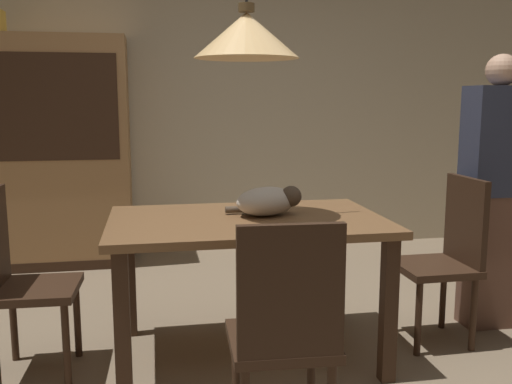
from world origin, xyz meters
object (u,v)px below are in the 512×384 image
at_px(dining_table, 247,237).
at_px(chair_left_side, 18,274).
at_px(chair_right_side, 447,252).
at_px(book_yellow_short, 0,22).
at_px(hutch_bookcase, 60,157).
at_px(person_standing, 494,193).
at_px(cat_sleeping, 269,201).
at_px(pendant_lamp, 246,35).
at_px(chair_near_front, 285,329).

relative_size(dining_table, chair_left_side, 1.51).
height_order(chair_right_side, book_yellow_short, book_yellow_short).
xyz_separation_m(hutch_bookcase, person_standing, (2.70, -1.80, -0.08)).
relative_size(cat_sleeping, pendant_lamp, 0.31).
distance_m(chair_left_side, hutch_bookcase, 2.00).
bearing_deg(chair_right_side, hutch_bookcase, 139.93).
bearing_deg(dining_table, chair_near_front, -90.23).
bearing_deg(pendant_lamp, person_standing, 6.39).
height_order(pendant_lamp, person_standing, pendant_lamp).
xyz_separation_m(dining_table, chair_near_front, (-0.00, -0.88, -0.14)).
height_order(pendant_lamp, hutch_bookcase, pendant_lamp).
relative_size(chair_near_front, chair_left_side, 1.00).
distance_m(chair_near_front, pendant_lamp, 1.45).
relative_size(pendant_lamp, book_yellow_short, 6.50).
bearing_deg(chair_near_front, hutch_bookcase, 112.92).
bearing_deg(cat_sleeping, chair_left_side, -178.10).
distance_m(chair_right_side, cat_sleeping, 1.06).
relative_size(dining_table, pendant_lamp, 1.08).
relative_size(pendant_lamp, person_standing, 0.81).
bearing_deg(dining_table, cat_sleeping, 19.83).
height_order(dining_table, chair_near_front, chair_near_front).
bearing_deg(pendant_lamp, book_yellow_short, 128.98).
relative_size(dining_table, person_standing, 0.87).
height_order(cat_sleeping, book_yellow_short, book_yellow_short).
distance_m(pendant_lamp, book_yellow_short, 2.54).
relative_size(chair_left_side, book_yellow_short, 4.65).
xyz_separation_m(chair_near_front, cat_sleeping, (0.13, 0.92, 0.32)).
height_order(chair_near_front, book_yellow_short, book_yellow_short).
height_order(chair_right_side, cat_sleeping, chair_right_side).
bearing_deg(cat_sleeping, pendant_lamp, -160.17).
relative_size(chair_near_front, book_yellow_short, 4.65).
height_order(dining_table, cat_sleeping, cat_sleeping).
distance_m(chair_near_front, hutch_bookcase, 3.11).
height_order(chair_left_side, book_yellow_short, book_yellow_short).
xyz_separation_m(chair_near_front, chair_left_side, (-1.12, 0.88, 0.00)).
distance_m(dining_table, person_standing, 1.52).
relative_size(chair_left_side, pendant_lamp, 0.72).
relative_size(dining_table, cat_sleeping, 3.44).
height_order(chair_near_front, cat_sleeping, chair_near_front).
bearing_deg(chair_left_side, person_standing, 3.60).
bearing_deg(chair_near_front, book_yellow_short, 119.16).
relative_size(book_yellow_short, person_standing, 0.12).
bearing_deg(dining_table, hutch_bookcase, 121.54).
distance_m(chair_left_side, person_standing, 2.65).
bearing_deg(hutch_bookcase, book_yellow_short, 179.78).
distance_m(chair_right_side, chair_left_side, 2.26).
xyz_separation_m(chair_near_front, pendant_lamp, (0.00, 0.88, 1.15)).
bearing_deg(book_yellow_short, cat_sleeping, -48.30).
xyz_separation_m(dining_table, chair_right_side, (1.13, 0.00, -0.14)).
distance_m(hutch_bookcase, book_yellow_short, 1.12).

